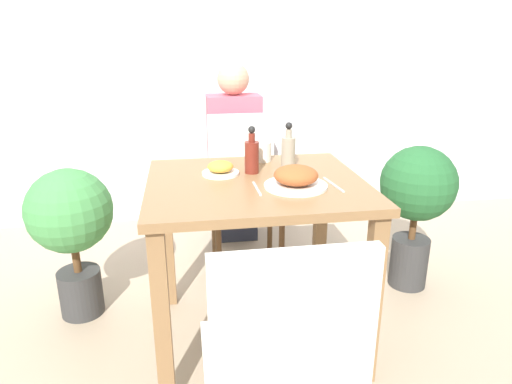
{
  "coord_description": "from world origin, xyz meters",
  "views": [
    {
      "loc": [
        -0.28,
        -1.78,
        1.33
      ],
      "look_at": [
        0.0,
        0.0,
        0.71
      ],
      "focal_mm": 32.0,
      "sensor_mm": 36.0,
      "label": 1
    }
  ],
  "objects_px": {
    "chair_near": "(282,361)",
    "drink_cup": "(263,152)",
    "side_plate": "(220,169)",
    "sauce_bottle": "(288,150)",
    "food_plate": "(296,178)",
    "chair_far": "(244,182)",
    "potted_plant_right": "(417,197)",
    "condiment_bottle": "(252,155)",
    "potted_plant_left": "(71,222)",
    "person_figure": "(234,155)"
  },
  "relations": [
    {
      "from": "chair_near",
      "to": "drink_cup",
      "type": "height_order",
      "value": "chair_near"
    },
    {
      "from": "side_plate",
      "to": "sauce_bottle",
      "type": "xyz_separation_m",
      "value": [
        0.31,
        0.07,
        0.05
      ]
    },
    {
      "from": "chair_near",
      "to": "food_plate",
      "type": "relative_size",
      "value": 3.52
    },
    {
      "from": "chair_near",
      "to": "side_plate",
      "type": "distance_m",
      "value": 0.94
    },
    {
      "from": "chair_far",
      "to": "potted_plant_right",
      "type": "relative_size",
      "value": 1.12
    },
    {
      "from": "condiment_bottle",
      "to": "potted_plant_left",
      "type": "distance_m",
      "value": 0.93
    },
    {
      "from": "chair_far",
      "to": "potted_plant_left",
      "type": "relative_size",
      "value": 1.18
    },
    {
      "from": "drink_cup",
      "to": "potted_plant_right",
      "type": "relative_size",
      "value": 0.12
    },
    {
      "from": "chair_near",
      "to": "side_plate",
      "type": "relative_size",
      "value": 5.53
    },
    {
      "from": "side_plate",
      "to": "drink_cup",
      "type": "bearing_deg",
      "value": 41.05
    },
    {
      "from": "condiment_bottle",
      "to": "potted_plant_right",
      "type": "height_order",
      "value": "condiment_bottle"
    },
    {
      "from": "food_plate",
      "to": "condiment_bottle",
      "type": "xyz_separation_m",
      "value": [
        -0.14,
        0.22,
        0.04
      ]
    },
    {
      "from": "sauce_bottle",
      "to": "potted_plant_right",
      "type": "relative_size",
      "value": 0.26
    },
    {
      "from": "food_plate",
      "to": "drink_cup",
      "type": "relative_size",
      "value": 2.72
    },
    {
      "from": "food_plate",
      "to": "side_plate",
      "type": "relative_size",
      "value": 1.57
    },
    {
      "from": "drink_cup",
      "to": "person_figure",
      "type": "distance_m",
      "value": 0.85
    },
    {
      "from": "chair_far",
      "to": "side_plate",
      "type": "distance_m",
      "value": 0.76
    },
    {
      "from": "side_plate",
      "to": "person_figure",
      "type": "xyz_separation_m",
      "value": [
        0.17,
        1.01,
        -0.2
      ]
    },
    {
      "from": "side_plate",
      "to": "potted_plant_left",
      "type": "distance_m",
      "value": 0.78
    },
    {
      "from": "chair_near",
      "to": "side_plate",
      "type": "bearing_deg",
      "value": -84.64
    },
    {
      "from": "drink_cup",
      "to": "person_figure",
      "type": "relative_size",
      "value": 0.08
    },
    {
      "from": "side_plate",
      "to": "person_figure",
      "type": "height_order",
      "value": "person_figure"
    },
    {
      "from": "drink_cup",
      "to": "condiment_bottle",
      "type": "xyz_separation_m",
      "value": [
        -0.08,
        -0.18,
        0.03
      ]
    },
    {
      "from": "potted_plant_left",
      "to": "potted_plant_right",
      "type": "xyz_separation_m",
      "value": [
        1.74,
        -0.0,
        0.03
      ]
    },
    {
      "from": "side_plate",
      "to": "drink_cup",
      "type": "xyz_separation_m",
      "value": [
        0.22,
        0.19,
        0.02
      ]
    },
    {
      "from": "chair_far",
      "to": "potted_plant_right",
      "type": "height_order",
      "value": "chair_far"
    },
    {
      "from": "chair_far",
      "to": "drink_cup",
      "type": "height_order",
      "value": "chair_far"
    },
    {
      "from": "sauce_bottle",
      "to": "potted_plant_right",
      "type": "bearing_deg",
      "value": 11.36
    },
    {
      "from": "sauce_bottle",
      "to": "person_figure",
      "type": "xyz_separation_m",
      "value": [
        -0.14,
        0.94,
        -0.26
      ]
    },
    {
      "from": "food_plate",
      "to": "potted_plant_right",
      "type": "relative_size",
      "value": 0.32
    },
    {
      "from": "potted_plant_left",
      "to": "person_figure",
      "type": "distance_m",
      "value": 1.18
    },
    {
      "from": "potted_plant_right",
      "to": "person_figure",
      "type": "height_order",
      "value": "person_figure"
    },
    {
      "from": "chair_near",
      "to": "potted_plant_left",
      "type": "bearing_deg",
      "value": -54.86
    },
    {
      "from": "food_plate",
      "to": "condiment_bottle",
      "type": "bearing_deg",
      "value": 122.24
    },
    {
      "from": "drink_cup",
      "to": "sauce_bottle",
      "type": "xyz_separation_m",
      "value": [
        0.09,
        -0.12,
        0.03
      ]
    },
    {
      "from": "side_plate",
      "to": "potted_plant_right",
      "type": "bearing_deg",
      "value": 11.49
    },
    {
      "from": "side_plate",
      "to": "potted_plant_right",
      "type": "xyz_separation_m",
      "value": [
        1.05,
        0.21,
        -0.26
      ]
    },
    {
      "from": "food_plate",
      "to": "drink_cup",
      "type": "xyz_separation_m",
      "value": [
        -0.06,
        0.41,
        0.01
      ]
    },
    {
      "from": "side_plate",
      "to": "chair_near",
      "type": "bearing_deg",
      "value": -84.64
    },
    {
      "from": "chair_near",
      "to": "sauce_bottle",
      "type": "xyz_separation_m",
      "value": [
        0.23,
        0.96,
        0.34
      ]
    },
    {
      "from": "chair_near",
      "to": "drink_cup",
      "type": "xyz_separation_m",
      "value": [
        0.13,
        1.09,
        0.31
      ]
    },
    {
      "from": "chair_far",
      "to": "person_figure",
      "type": "relative_size",
      "value": 0.76
    },
    {
      "from": "person_figure",
      "to": "potted_plant_left",
      "type": "bearing_deg",
      "value": -137.54
    },
    {
      "from": "drink_cup",
      "to": "condiment_bottle",
      "type": "distance_m",
      "value": 0.2
    },
    {
      "from": "chair_near",
      "to": "person_figure",
      "type": "distance_m",
      "value": 1.91
    },
    {
      "from": "condiment_bottle",
      "to": "chair_far",
      "type": "bearing_deg",
      "value": 85.51
    },
    {
      "from": "potted_plant_left",
      "to": "chair_far",
      "type": "bearing_deg",
      "value": 27.8
    },
    {
      "from": "sauce_bottle",
      "to": "drink_cup",
      "type": "bearing_deg",
      "value": 127.11
    },
    {
      "from": "potted_plant_right",
      "to": "person_figure",
      "type": "relative_size",
      "value": 0.68
    },
    {
      "from": "chair_far",
      "to": "drink_cup",
      "type": "xyz_separation_m",
      "value": [
        0.03,
        -0.49,
        0.31
      ]
    }
  ]
}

